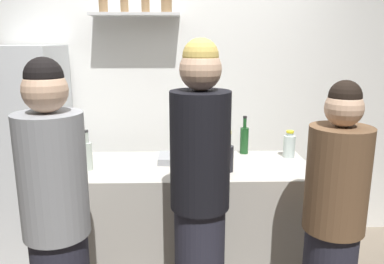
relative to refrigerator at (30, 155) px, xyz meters
The scene contains 12 objects.
back_wall_assembly 1.35m from the refrigerator, 18.18° to the left, with size 4.80×0.32×2.60m.
refrigerator is the anchor object (origin of this frame).
counter 1.43m from the refrigerator, 15.11° to the right, with size 1.73×0.71×0.89m, color #B7B2A8.
baking_pan 1.26m from the refrigerator, 12.01° to the right, with size 0.34×0.24×0.05m, color gray.
utensil_holder 1.52m from the refrigerator, 19.21° to the right, with size 0.11×0.11×0.22m.
wine_bottle_pale_glass 0.74m from the refrigerator, 37.29° to the right, with size 0.07×0.07×0.29m.
wine_bottle_dark_glass 1.65m from the refrigerator, 17.77° to the right, with size 0.07×0.07×0.29m.
wine_bottle_green_glass 1.75m from the refrigerator, ahead, with size 0.07×0.07×0.31m.
water_bottle_plastic 2.09m from the refrigerator, ahead, with size 0.09×0.09×0.21m.
person_brown_jacket 2.36m from the refrigerator, 27.14° to the right, with size 0.34×0.34×1.59m.
person_blonde 1.66m from the refrigerator, 35.96° to the right, with size 0.34×0.34×1.80m.
person_grey_hoodie 1.34m from the refrigerator, 63.66° to the right, with size 0.34×0.34×1.71m.
Camera 1 is at (0.03, -2.18, 1.78)m, focal length 35.66 mm.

